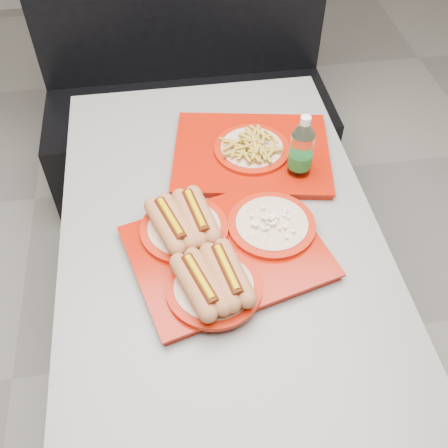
{
  "coord_description": "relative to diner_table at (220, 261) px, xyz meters",
  "views": [
    {
      "loc": [
        -0.13,
        -0.97,
        1.88
      ],
      "look_at": [
        0.0,
        -0.06,
        0.83
      ],
      "focal_mm": 42.0,
      "sensor_mm": 36.0,
      "label": 1
    }
  ],
  "objects": [
    {
      "name": "ground",
      "position": [
        0.0,
        0.0,
        -0.58
      ],
      "size": [
        6.0,
        6.0,
        0.0
      ],
      "primitive_type": "plane",
      "color": "gray",
      "rests_on": "ground"
    },
    {
      "name": "diner_table",
      "position": [
        0.0,
        0.0,
        0.0
      ],
      "size": [
        0.92,
        1.42,
        0.75
      ],
      "color": "black",
      "rests_on": "ground"
    },
    {
      "name": "booth_bench",
      "position": [
        0.0,
        1.09,
        -0.18
      ],
      "size": [
        1.3,
        0.57,
        1.35
      ],
      "color": "black",
      "rests_on": "ground"
    },
    {
      "name": "tray_near",
      "position": [
        -0.02,
        -0.11,
        0.21
      ],
      "size": [
        0.58,
        0.51,
        0.11
      ],
      "rotation": [
        0.0,
        0.0,
        0.26
      ],
      "color": "#9C1204",
      "rests_on": "diner_table"
    },
    {
      "name": "tray_far",
      "position": [
        0.14,
        0.28,
        0.19
      ],
      "size": [
        0.55,
        0.47,
        0.1
      ],
      "rotation": [
        0.0,
        0.0,
        -0.18
      ],
      "color": "#9C1204",
      "rests_on": "diner_table"
    },
    {
      "name": "water_bottle",
      "position": [
        0.27,
        0.16,
        0.27
      ],
      "size": [
        0.07,
        0.07,
        0.23
      ],
      "rotation": [
        0.0,
        0.0,
        -0.3
      ],
      "color": "silver",
      "rests_on": "diner_table"
    }
  ]
}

